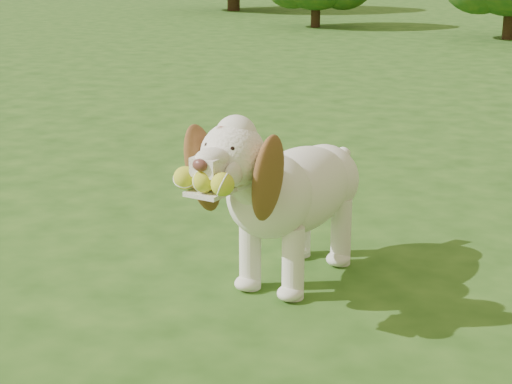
% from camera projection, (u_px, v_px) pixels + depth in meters
% --- Properties ---
extents(ground, '(80.00, 80.00, 0.00)m').
position_uv_depth(ground, '(404.00, 246.00, 3.43)').
color(ground, '#204513').
rests_on(ground, ground).
extents(dog, '(0.41, 1.03, 0.67)m').
position_uv_depth(dog, '(287.00, 188.00, 2.96)').
color(dog, silver).
rests_on(dog, ground).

